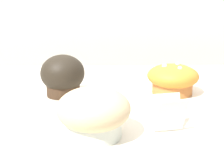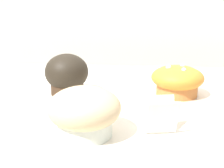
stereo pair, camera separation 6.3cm
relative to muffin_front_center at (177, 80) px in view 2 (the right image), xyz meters
The scene contains 5 objects.
wall_back 0.57m from the muffin_front_center, 87.92° to the left, with size 3.20×0.10×1.80m, color beige.
muffin_front_center is the anchor object (origin of this frame).
muffin_back_left 0.25m from the muffin_front_center, behind, with size 0.10×0.10×0.09m.
muffin_back_right 0.28m from the muffin_front_center, 127.42° to the right, with size 0.12×0.12×0.08m.
price_card 0.21m from the muffin_front_center, 103.07° to the right, with size 0.06×0.05×0.06m.
Camera 2 is at (-0.11, -0.65, 1.11)m, focal length 50.00 mm.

